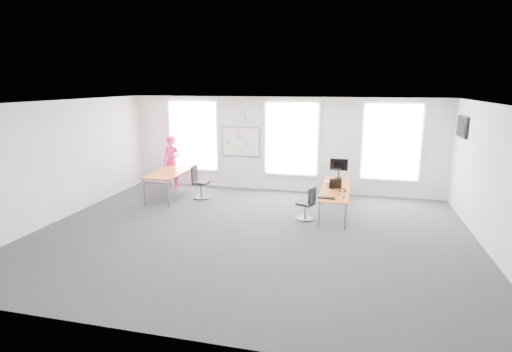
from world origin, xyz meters
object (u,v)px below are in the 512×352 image
(person, at_px, (172,162))
(monitor, at_px, (339,167))
(chair_right, at_px, (307,205))
(desk_left, at_px, (172,173))
(chair_left, at_px, (199,184))
(headphones, at_px, (342,190))
(desk_right, at_px, (335,189))
(keyboard, at_px, (326,198))

(person, bearing_deg, monitor, 9.94)
(chair_right, xyz_separation_m, person, (-4.72, 2.11, 0.50))
(chair_right, bearing_deg, desk_left, -84.76)
(chair_left, bearing_deg, headphones, -103.07)
(chair_right, bearing_deg, desk_right, 160.46)
(chair_right, bearing_deg, person, -93.69)
(keyboard, bearing_deg, desk_right, 87.66)
(chair_right, distance_m, person, 5.20)
(desk_left, height_order, person, person)
(chair_left, bearing_deg, desk_left, 90.35)
(chair_left, bearing_deg, desk_right, -98.19)
(desk_left, relative_size, chair_right, 2.58)
(desk_left, distance_m, monitor, 5.03)
(desk_right, height_order, keyboard, keyboard)
(desk_left, bearing_deg, chair_right, -15.18)
(chair_right, distance_m, chair_left, 3.62)
(chair_left, bearing_deg, chair_right, -111.67)
(person, xyz_separation_m, monitor, (5.40, -0.16, 0.15))
(chair_right, height_order, person, person)
(chair_left, bearing_deg, monitor, -81.90)
(chair_right, relative_size, chair_left, 0.86)
(chair_right, height_order, keyboard, chair_right)
(chair_left, height_order, keyboard, chair_left)
(desk_right, bearing_deg, headphones, -63.76)
(desk_right, distance_m, keyboard, 1.07)
(desk_right, height_order, chair_left, chair_left)
(person, distance_m, headphones, 5.83)
(desk_left, relative_size, person, 1.27)
(person, relative_size, headphones, 9.74)
(desk_left, relative_size, monitor, 3.79)
(chair_right, distance_m, monitor, 2.17)
(person, relative_size, keyboard, 4.08)
(desk_right, relative_size, person, 1.59)
(chair_left, relative_size, headphones, 5.55)
(chair_left, distance_m, monitor, 4.20)
(desk_right, relative_size, chair_left, 2.79)
(chair_right, bearing_deg, headphones, 135.14)
(chair_right, height_order, chair_left, chair_left)
(desk_right, xyz_separation_m, chair_left, (-4.06, 0.42, -0.20))
(desk_left, xyz_separation_m, monitor, (4.96, 0.79, 0.29))
(desk_right, height_order, monitor, monitor)
(chair_left, bearing_deg, keyboard, -113.09)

